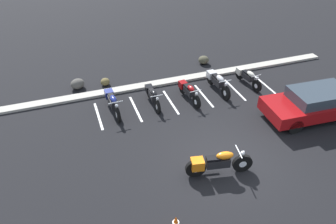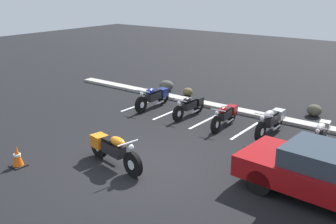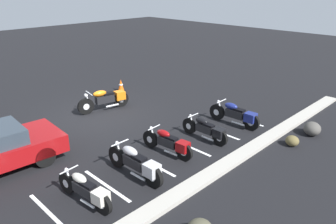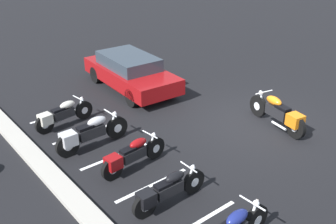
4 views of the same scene
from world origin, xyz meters
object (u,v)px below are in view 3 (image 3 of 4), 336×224
parked_bike_0 (236,114)px  parked_bike_3 (137,163)px  parked_bike_2 (169,143)px  landscape_rock_2 (312,129)px  parked_bike_1 (206,129)px  landscape_rock_0 (292,141)px  motorcycle_orange_featured (106,99)px  traffic_cone (121,86)px  parked_bike_4 (86,190)px

parked_bike_0 → parked_bike_3: 5.11m
parked_bike_2 → landscape_rock_2: parked_bike_2 is taller
parked_bike_1 → landscape_rock_0: size_ratio=4.25×
parked_bike_3 → landscape_rock_2: parked_bike_3 is taller
parked_bike_0 → landscape_rock_0: 2.36m
motorcycle_orange_featured → parked_bike_1: size_ratio=1.17×
parked_bike_1 → parked_bike_3: 3.29m
traffic_cone → parked_bike_0: bearing=93.9°
parked_bike_1 → parked_bike_4: size_ratio=1.00×
parked_bike_0 → landscape_rock_2: parked_bike_0 is taller
landscape_rock_0 → parked_bike_2: bearing=-36.9°
parked_bike_2 → landscape_rock_2: bearing=-124.7°
parked_bike_2 → parked_bike_4: bearing=90.6°
landscape_rock_0 → parked_bike_0: bearing=-92.0°
parked_bike_3 → traffic_cone: (-4.65, -6.76, -0.18)m
parked_bike_2 → landscape_rock_0: parked_bike_2 is taller
parked_bike_4 → traffic_cone: parked_bike_4 is taller
parked_bike_0 → parked_bike_1: size_ratio=1.11×
parked_bike_2 → landscape_rock_2: 5.45m
motorcycle_orange_featured → traffic_cone: motorcycle_orange_featured is taller
motorcycle_orange_featured → traffic_cone: (-2.08, -1.68, -0.20)m
parked_bike_3 → landscape_rock_2: size_ratio=3.24×
parked_bike_1 → parked_bike_2: 1.68m
parked_bike_1 → landscape_rock_2: 3.96m
parked_bike_3 → parked_bike_4: (1.67, 0.03, -0.05)m
parked_bike_0 → traffic_cone: (0.46, -6.68, -0.17)m
parked_bike_2 → landscape_rock_0: bearing=-132.1°
parked_bike_0 → landscape_rock_0: size_ratio=4.70×
parked_bike_3 → motorcycle_orange_featured: bearing=-27.9°
motorcycle_orange_featured → landscape_rock_2: bearing=127.5°
landscape_rock_2 → landscape_rock_0: bearing=-5.4°
parked_bike_4 → landscape_rock_0: bearing=-114.8°
motorcycle_orange_featured → parked_bike_2: 4.88m
parked_bike_1 → parked_bike_2: size_ratio=0.98×
landscape_rock_0 → parked_bike_3: bearing=-24.3°
parked_bike_3 → traffic_cone: 8.21m
motorcycle_orange_featured → parked_bike_2: bearing=89.4°
motorcycle_orange_featured → parked_bike_1: 5.04m
parked_bike_4 → landscape_rock_2: (-8.03, 2.36, -0.17)m
motorcycle_orange_featured → parked_bike_1: motorcycle_orange_featured is taller
motorcycle_orange_featured → landscape_rock_2: (-3.79, 7.47, -0.25)m
parked_bike_0 → parked_bike_2: 3.50m
landscape_rock_2 → traffic_cone: 9.31m
motorcycle_orange_featured → parked_bike_1: (-0.72, 4.99, -0.08)m
landscape_rock_0 → parked_bike_4: bearing=-18.4°
parked_bike_0 → parked_bike_2: parked_bike_0 is taller
parked_bike_0 → traffic_cone: bearing=1.5°
parked_bike_3 → parked_bike_0: bearing=-90.3°
parked_bike_0 → motorcycle_orange_featured: bearing=24.5°
motorcycle_orange_featured → parked_bike_4: 6.65m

